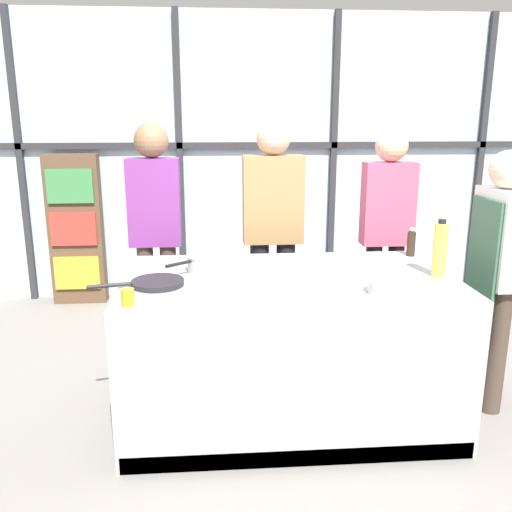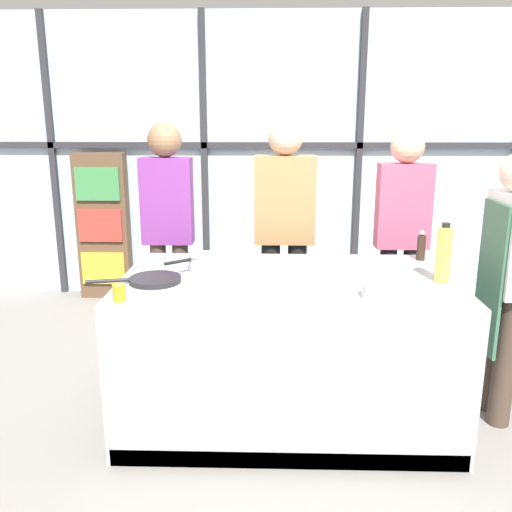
{
  "view_description": "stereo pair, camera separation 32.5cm",
  "coord_description": "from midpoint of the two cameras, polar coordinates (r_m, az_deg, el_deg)",
  "views": [
    {
      "loc": [
        -0.43,
        -3.04,
        1.82
      ],
      "look_at": [
        -0.19,
        0.1,
        1.0
      ],
      "focal_mm": 38.0,
      "sensor_mm": 36.0,
      "label": 1
    },
    {
      "loc": [
        -0.1,
        -3.05,
        1.82
      ],
      "look_at": [
        -0.19,
        0.1,
        1.0
      ],
      "focal_mm": 38.0,
      "sensor_mm": 36.0,
      "label": 2
    }
  ],
  "objects": [
    {
      "name": "spectator_far_left",
      "position": [
        4.09,
        -7.03,
        3.58
      ],
      "size": [
        0.38,
        0.25,
        1.78
      ],
      "rotation": [
        0.0,
        0.0,
        3.14
      ],
      "color": "#47382D",
      "rests_on": "ground_plane"
    },
    {
      "name": "chef",
      "position": [
        3.56,
        27.35,
        -1.61
      ],
      "size": [
        0.23,
        0.41,
        1.63
      ],
      "rotation": [
        0.0,
        0.0,
        1.57
      ],
      "color": "#47382D",
      "rests_on": "ground_plane"
    },
    {
      "name": "oil_bottle",
      "position": [
        3.27,
        21.88,
        0.14
      ],
      "size": [
        0.08,
        0.08,
        0.34
      ],
      "color": "#E0CC4C",
      "rests_on": "demo_island"
    },
    {
      "name": "white_plate",
      "position": [
        3.45,
        13.76,
        -1.21
      ],
      "size": [
        0.25,
        0.25,
        0.01
      ],
      "primitive_type": "cylinder",
      "color": "white",
      "rests_on": "demo_island"
    },
    {
      "name": "saucepan",
      "position": [
        3.29,
        -2.73,
        -0.65
      ],
      "size": [
        0.31,
        0.27,
        0.1
      ],
      "color": "silver",
      "rests_on": "demo_island"
    },
    {
      "name": "back_window_wall",
      "position": [
        5.53,
        4.4,
        10.16
      ],
      "size": [
        6.4,
        0.1,
        2.8
      ],
      "color": "silver",
      "rests_on": "ground_plane"
    },
    {
      "name": "juice_glass_near",
      "position": [
        2.81,
        -11.01,
        -3.88
      ],
      "size": [
        0.07,
        0.07,
        0.09
      ],
      "primitive_type": "cylinder",
      "color": "orange",
      "rests_on": "demo_island"
    },
    {
      "name": "spectator_center_right",
      "position": [
        4.21,
        17.28,
        2.8
      ],
      "size": [
        0.39,
        0.24,
        1.73
      ],
      "rotation": [
        0.0,
        0.0,
        3.14
      ],
      "color": "black",
      "rests_on": "ground_plane"
    },
    {
      "name": "ground_plane",
      "position": [
        3.56,
        5.87,
        -16.31
      ],
      "size": [
        18.0,
        18.0,
        0.0
      ],
      "primitive_type": "plane",
      "color": "gray"
    },
    {
      "name": "pepper_grinder",
      "position": [
        3.74,
        19.41,
        0.89
      ],
      "size": [
        0.06,
        0.06,
        0.2
      ],
      "color": "#332319",
      "rests_on": "demo_island"
    },
    {
      "name": "spectator_center_left",
      "position": [
        4.06,
        5.31,
        3.22
      ],
      "size": [
        0.45,
        0.25,
        1.79
      ],
      "rotation": [
        0.0,
        0.0,
        3.14
      ],
      "color": "black",
      "rests_on": "ground_plane"
    },
    {
      "name": "frying_pan",
      "position": [
        3.1,
        -7.81,
        -2.51
      ],
      "size": [
        0.52,
        0.29,
        0.03
      ],
      "color": "#232326",
      "rests_on": "demo_island"
    },
    {
      "name": "demo_island",
      "position": [
        3.35,
        6.05,
        -9.68
      ],
      "size": [
        1.94,
        1.1,
        0.9
      ],
      "color": "#A8AAB2",
      "rests_on": "ground_plane"
    },
    {
      "name": "mixing_bowl",
      "position": [
        2.92,
        16.31,
        -3.64
      ],
      "size": [
        0.21,
        0.21,
        0.07
      ],
      "color": "silver",
      "rests_on": "demo_island"
    },
    {
      "name": "bookshelf",
      "position": [
        5.64,
        -14.23,
        3.01
      ],
      "size": [
        0.51,
        0.19,
        1.47
      ],
      "color": "brown",
      "rests_on": "ground_plane"
    }
  ]
}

